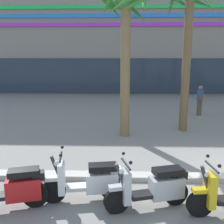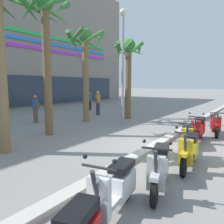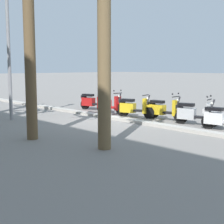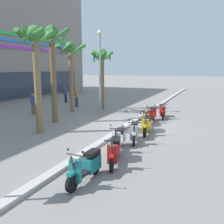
{
  "view_description": "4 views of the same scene",
  "coord_description": "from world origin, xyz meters",
  "px_view_note": "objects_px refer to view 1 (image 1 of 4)",
  "views": [
    {
      "loc": [
        -3.65,
        -6.03,
        3.01
      ],
      "look_at": [
        -3.93,
        2.43,
        1.25
      ],
      "focal_mm": 41.68,
      "sensor_mm": 36.0,
      "label": 1
    },
    {
      "loc": [
        -7.25,
        -2.87,
        2.2
      ],
      "look_at": [
        -1.63,
        0.97,
        1.34
      ],
      "focal_mm": 35.24,
      "sensor_mm": 36.0,
      "label": 2
    },
    {
      "loc": [
        -10.21,
        9.93,
        2.24
      ],
      "look_at": [
        -2.8,
        3.01,
        0.87
      ],
      "focal_mm": 53.76,
      "sensor_mm": 36.0,
      "label": 3
    },
    {
      "loc": [
        -13.71,
        -4.54,
        3.39
      ],
      "look_at": [
        -1.28,
        0.67,
        0.99
      ],
      "focal_mm": 39.41,
      "sensor_mm": 36.0,
      "label": 4
    }
  ],
  "objects_px": {
    "scooter_white_mid_centre": "(89,181)",
    "pedestrian_window_shopping": "(200,100)",
    "palm_tree_far_corner": "(189,20)",
    "scooter_silver_second_in_line": "(154,187)",
    "palm_tree_mid_walkway": "(126,27)",
    "scooter_red_lead_nearest": "(9,189)"
  },
  "relations": [
    {
      "from": "pedestrian_window_shopping",
      "to": "palm_tree_far_corner",
      "type": "bearing_deg",
      "value": -117.26
    },
    {
      "from": "scooter_white_mid_centre",
      "to": "pedestrian_window_shopping",
      "type": "bearing_deg",
      "value": 60.72
    },
    {
      "from": "palm_tree_far_corner",
      "to": "palm_tree_mid_walkway",
      "type": "distance_m",
      "value": 2.64
    },
    {
      "from": "scooter_white_mid_centre",
      "to": "palm_tree_far_corner",
      "type": "relative_size",
      "value": 0.3
    },
    {
      "from": "scooter_red_lead_nearest",
      "to": "palm_tree_mid_walkway",
      "type": "height_order",
      "value": "palm_tree_mid_walkway"
    },
    {
      "from": "scooter_red_lead_nearest",
      "to": "palm_tree_mid_walkway",
      "type": "distance_m",
      "value": 6.86
    },
    {
      "from": "scooter_silver_second_in_line",
      "to": "palm_tree_far_corner",
      "type": "bearing_deg",
      "value": 71.54
    },
    {
      "from": "scooter_white_mid_centre",
      "to": "palm_tree_mid_walkway",
      "type": "relative_size",
      "value": 0.32
    },
    {
      "from": "scooter_silver_second_in_line",
      "to": "scooter_white_mid_centre",
      "type": "bearing_deg",
      "value": 169.45
    },
    {
      "from": "palm_tree_mid_walkway",
      "to": "pedestrian_window_shopping",
      "type": "relative_size",
      "value": 3.47
    },
    {
      "from": "palm_tree_mid_walkway",
      "to": "palm_tree_far_corner",
      "type": "bearing_deg",
      "value": 18.06
    },
    {
      "from": "scooter_white_mid_centre",
      "to": "pedestrian_window_shopping",
      "type": "relative_size",
      "value": 1.11
    },
    {
      "from": "scooter_white_mid_centre",
      "to": "palm_tree_far_corner",
      "type": "bearing_deg",
      "value": 59.66
    },
    {
      "from": "scooter_red_lead_nearest",
      "to": "palm_tree_far_corner",
      "type": "height_order",
      "value": "palm_tree_far_corner"
    },
    {
      "from": "scooter_white_mid_centre",
      "to": "scooter_silver_second_in_line",
      "type": "height_order",
      "value": "same"
    },
    {
      "from": "scooter_white_mid_centre",
      "to": "pedestrian_window_shopping",
      "type": "height_order",
      "value": "pedestrian_window_shopping"
    },
    {
      "from": "scooter_red_lead_nearest",
      "to": "scooter_silver_second_in_line",
      "type": "relative_size",
      "value": 1.02
    },
    {
      "from": "scooter_red_lead_nearest",
      "to": "scooter_silver_second_in_line",
      "type": "xyz_separation_m",
      "value": [
        2.9,
        0.17,
        -0.0
      ]
    },
    {
      "from": "scooter_silver_second_in_line",
      "to": "pedestrian_window_shopping",
      "type": "height_order",
      "value": "pedestrian_window_shopping"
    },
    {
      "from": "scooter_silver_second_in_line",
      "to": "palm_tree_mid_walkway",
      "type": "relative_size",
      "value": 0.32
    },
    {
      "from": "scooter_silver_second_in_line",
      "to": "palm_tree_mid_walkway",
      "type": "xyz_separation_m",
      "value": [
        -0.52,
        5.1,
        3.69
      ]
    },
    {
      "from": "scooter_white_mid_centre",
      "to": "palm_tree_far_corner",
      "type": "distance_m",
      "value": 7.69
    }
  ]
}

